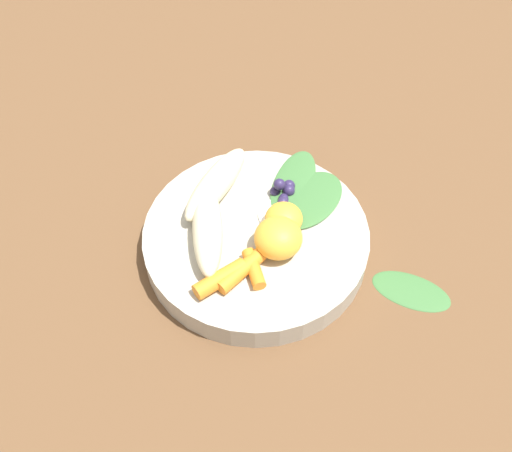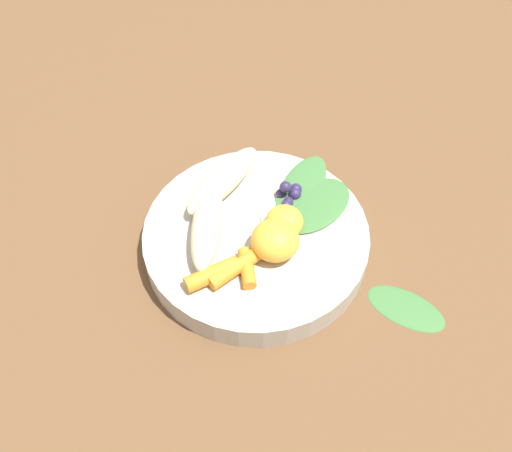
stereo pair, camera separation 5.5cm
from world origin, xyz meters
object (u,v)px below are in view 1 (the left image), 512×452
(bowl, at_px, (256,240))
(banana_peeled_left, at_px, (207,229))
(orange_segment_near, at_px, (284,219))
(kale_leaf_stray, at_px, (411,290))
(banana_peeled_right, at_px, (216,184))

(bowl, height_order, banana_peeled_left, banana_peeled_left)
(orange_segment_near, bearing_deg, kale_leaf_stray, 144.63)
(bowl, relative_size, orange_segment_near, 6.06)
(kale_leaf_stray, bearing_deg, banana_peeled_right, 175.31)
(banana_peeled_right, relative_size, orange_segment_near, 2.94)
(banana_peeled_left, height_order, kale_leaf_stray, banana_peeled_left)
(banana_peeled_right, bearing_deg, bowl, 67.63)
(bowl, distance_m, banana_peeled_right, 0.08)
(bowl, height_order, kale_leaf_stray, bowl)
(bowl, xyz_separation_m, banana_peeled_left, (0.05, -0.00, 0.03))
(bowl, distance_m, orange_segment_near, 0.04)
(bowl, height_order, banana_peeled_right, banana_peeled_right)
(banana_peeled_left, distance_m, banana_peeled_right, 0.07)
(kale_leaf_stray, bearing_deg, orange_segment_near, 178.75)
(banana_peeled_left, relative_size, orange_segment_near, 2.94)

